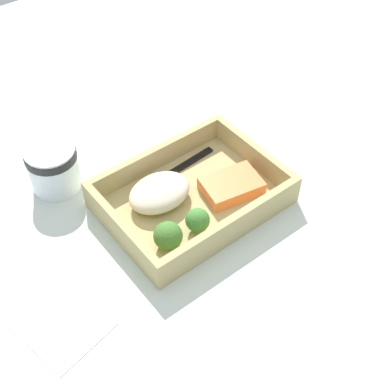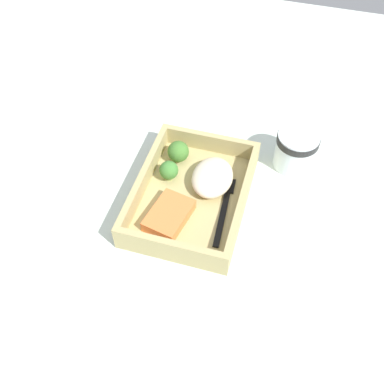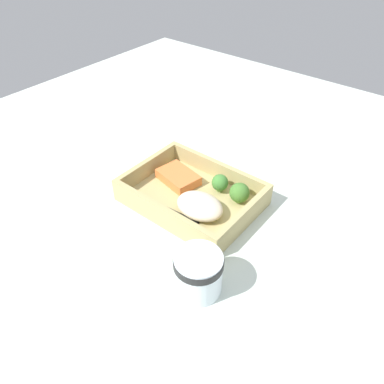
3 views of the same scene
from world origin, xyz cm
name	(u,v)px [view 1 (image 1 of 3)]	position (x,y,z in cm)	size (l,w,h in cm)	color
ground_plane	(192,208)	(0.00, 0.00, -1.00)	(160.00, 160.00, 2.00)	silver
takeout_tray	(192,201)	(0.00, 0.00, 0.60)	(27.45, 20.19, 1.20)	tan
tray_rim	(192,190)	(0.00, 0.00, 3.22)	(27.45, 20.19, 4.04)	tan
salmon_fillet	(231,186)	(-6.02, 2.53, 2.31)	(9.18, 6.29, 2.22)	orange
mashed_potatoes	(159,193)	(4.26, -2.79, 3.04)	(10.20, 7.75, 3.68)	beige
broccoli_floret_1	(168,236)	(8.52, 5.29, 3.45)	(4.28, 4.28, 4.46)	#729C52
broccoli_floret_2	(198,220)	(3.32, 5.57, 3.41)	(3.67, 3.67, 4.13)	#789850
fork	(171,173)	(-0.65, -6.43, 1.42)	(15.87, 2.67, 0.44)	black
paper_cup	(53,166)	(14.96, -16.97, 4.41)	(8.26, 8.26, 7.90)	white
receipt_slip	(61,322)	(26.90, 6.05, 0.12)	(9.89, 11.87, 0.24)	white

